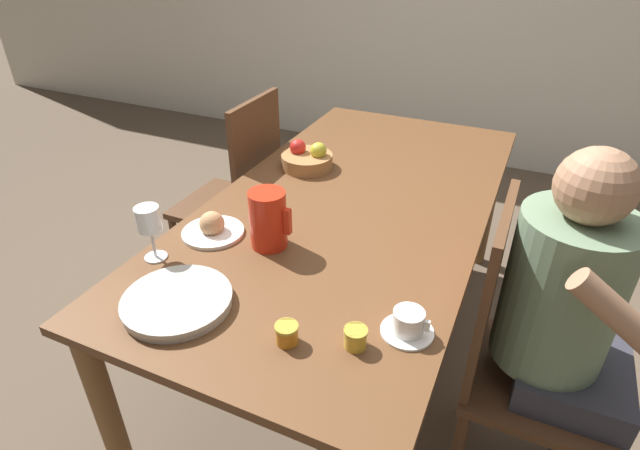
{
  "coord_description": "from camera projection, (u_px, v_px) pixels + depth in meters",
  "views": [
    {
      "loc": [
        0.56,
        -1.51,
        1.6
      ],
      "look_at": [
        0.0,
        -0.29,
        0.78
      ],
      "focal_mm": 28.0,
      "sensor_mm": 36.0,
      "label": 1
    }
  ],
  "objects": [
    {
      "name": "bread_plate",
      "position": [
        213.0,
        228.0,
        1.62
      ],
      "size": [
        0.2,
        0.2,
        0.08
      ],
      "color": "white",
      "rests_on": "dining_table"
    },
    {
      "name": "teacup_near_person",
      "position": [
        408.0,
        324.0,
        1.22
      ],
      "size": [
        0.13,
        0.13,
        0.07
      ],
      "color": "white",
      "rests_on": "dining_table"
    },
    {
      "name": "fruit_bowl",
      "position": [
        307.0,
        159.0,
        2.05
      ],
      "size": [
        0.21,
        0.21,
        0.11
      ],
      "color": "#9E6B3D",
      "rests_on": "dining_table"
    },
    {
      "name": "wine_glass_water",
      "position": [
        149.0,
        221.0,
        1.45
      ],
      "size": [
        0.07,
        0.07,
        0.17
      ],
      "color": "white",
      "rests_on": "dining_table"
    },
    {
      "name": "serving_tray",
      "position": [
        177.0,
        301.0,
        1.32
      ],
      "size": [
        0.29,
        0.29,
        0.03
      ],
      "color": "#B7B2A8",
      "rests_on": "dining_table"
    },
    {
      "name": "chair_opposite",
      "position": [
        239.0,
        194.0,
        2.35
      ],
      "size": [
        0.42,
        0.42,
        0.97
      ],
      "rotation": [
        0.0,
        0.0,
        1.57
      ],
      "color": "#51331E",
      "rests_on": "ground_plane"
    },
    {
      "name": "jam_jar_red",
      "position": [
        287.0,
        333.0,
        1.2
      ],
      "size": [
        0.06,
        0.06,
        0.05
      ],
      "color": "#C67A1E",
      "rests_on": "dining_table"
    },
    {
      "name": "ground_plane",
      "position": [
        347.0,
        344.0,
        2.21
      ],
      "size": [
        20.0,
        20.0,
        0.0
      ],
      "primitive_type": "plane",
      "color": "brown"
    },
    {
      "name": "red_pitcher",
      "position": [
        268.0,
        219.0,
        1.53
      ],
      "size": [
        0.14,
        0.12,
        0.19
      ],
      "color": "red",
      "rests_on": "dining_table"
    },
    {
      "name": "chair_person_side",
      "position": [
        518.0,
        355.0,
        1.48
      ],
      "size": [
        0.42,
        0.42,
        0.97
      ],
      "rotation": [
        0.0,
        0.0,
        -1.57
      ],
      "color": "#51331E",
      "rests_on": "ground_plane"
    },
    {
      "name": "dining_table",
      "position": [
        352.0,
        220.0,
        1.88
      ],
      "size": [
        0.95,
        1.91,
        0.73
      ],
      "color": "brown",
      "rests_on": "ground_plane"
    },
    {
      "name": "person_seated",
      "position": [
        569.0,
        315.0,
        1.35
      ],
      "size": [
        0.39,
        0.41,
        1.17
      ],
      "rotation": [
        0.0,
        0.0,
        -1.57
      ],
      "color": "#33333D",
      "rests_on": "ground_plane"
    },
    {
      "name": "jam_jar_amber",
      "position": [
        356.0,
        337.0,
        1.18
      ],
      "size": [
        0.06,
        0.06,
        0.05
      ],
      "color": "gold",
      "rests_on": "dining_table"
    }
  ]
}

